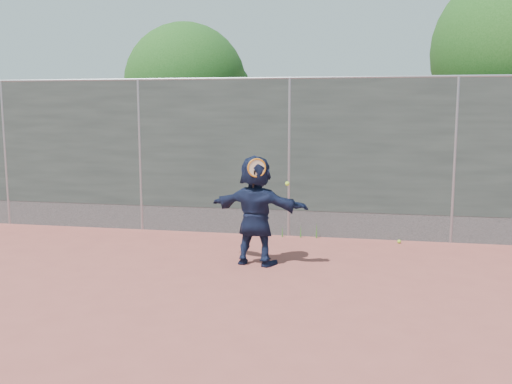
# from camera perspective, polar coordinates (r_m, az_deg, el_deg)

# --- Properties ---
(ground) EXTENTS (80.00, 80.00, 0.00)m
(ground) POSITION_cam_1_polar(r_m,az_deg,el_deg) (7.75, -0.30, -9.99)
(ground) COLOR #9E4C42
(ground) RESTS_ON ground
(player) EXTENTS (1.67, 0.81, 1.73)m
(player) POSITION_cam_1_polar(r_m,az_deg,el_deg) (8.90, 0.00, -1.84)
(player) COLOR #151D3A
(player) RESTS_ON ground
(ball_ground) EXTENTS (0.07, 0.07, 0.07)m
(ball_ground) POSITION_cam_1_polar(r_m,az_deg,el_deg) (10.75, 14.12, -4.83)
(ball_ground) COLOR #A3D02E
(ball_ground) RESTS_ON ground
(fence) EXTENTS (20.00, 0.06, 3.03)m
(fence) POSITION_cam_1_polar(r_m,az_deg,el_deg) (10.84, 3.34, 3.82)
(fence) COLOR #38423D
(fence) RESTS_ON ground
(swing_action) EXTENTS (0.64, 0.16, 0.51)m
(swing_action) POSITION_cam_1_polar(r_m,az_deg,el_deg) (8.59, 0.36, 2.15)
(swing_action) COLOR orange
(swing_action) RESTS_ON ground
(tree_left) EXTENTS (3.15, 3.00, 4.53)m
(tree_left) POSITION_cam_1_polar(r_m,az_deg,el_deg) (14.43, -6.40, 10.31)
(tree_left) COLOR #382314
(tree_left) RESTS_ON ground
(weed_clump) EXTENTS (0.68, 0.07, 0.30)m
(weed_clump) POSITION_cam_1_polar(r_m,az_deg,el_deg) (10.91, 4.73, -3.87)
(weed_clump) COLOR #387226
(weed_clump) RESTS_ON ground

